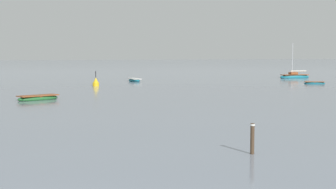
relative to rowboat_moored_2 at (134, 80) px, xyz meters
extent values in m
ellipsoid|color=#197084|center=(0.00, 0.00, -0.03)|extent=(1.77, 4.37, 0.67)
cube|color=silver|center=(0.00, 0.00, 0.25)|extent=(1.72, 4.02, 0.09)
cube|color=silver|center=(0.00, 0.00, 0.15)|extent=(1.33, 0.37, 0.07)
ellipsoid|color=#197084|center=(22.28, -18.23, -0.07)|extent=(3.24, 2.56, 0.50)
cube|color=brown|center=(22.28, -18.23, 0.14)|extent=(3.02, 2.41, 0.07)
cube|color=brown|center=(22.28, -18.23, 0.06)|extent=(0.67, 0.93, 0.05)
ellipsoid|color=#23602D|center=(-20.38, -27.40, -0.03)|extent=(4.49, 2.76, 0.67)
cube|color=brown|center=(-20.38, -27.40, 0.25)|extent=(4.16, 2.62, 0.09)
cube|color=brown|center=(-20.38, -27.40, 0.15)|extent=(0.68, 1.33, 0.07)
ellipsoid|color=#197084|center=(31.43, -2.40, 0.03)|extent=(6.35, 2.64, 1.06)
cube|color=brown|center=(31.43, -2.40, 0.45)|extent=(5.41, 2.34, 0.11)
cube|color=brown|center=(31.13, -2.36, 0.75)|extent=(1.60, 1.22, 0.38)
cylinder|color=#B7BABF|center=(30.88, -2.33, 3.49)|extent=(0.11, 0.11, 5.85)
cylinder|color=beige|center=(32.20, -2.49, 1.15)|extent=(3.39, 0.62, 0.21)
cylinder|color=gold|center=(-9.40, -9.61, -0.01)|extent=(0.90, 0.90, 0.70)
cone|color=gold|center=(-9.40, -9.61, 0.69)|extent=(0.72, 0.72, 0.70)
cylinder|color=black|center=(-9.40, -9.61, 1.49)|extent=(0.10, 0.10, 0.90)
cylinder|color=#453323|center=(-16.20, -57.77, 0.43)|extent=(0.18, 0.18, 1.53)
cylinder|color=silver|center=(-16.20, -57.77, 1.13)|extent=(0.22, 0.22, 0.08)
camera|label=1|loc=(-28.44, -75.49, 4.22)|focal=51.76mm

